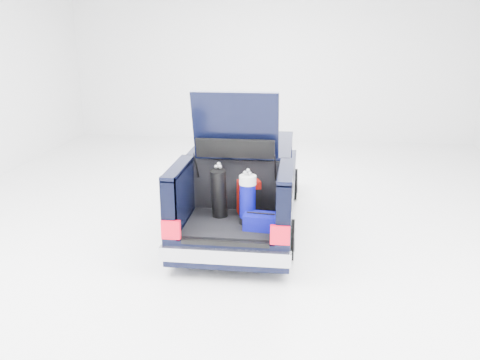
# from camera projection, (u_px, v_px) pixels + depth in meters

# --- Properties ---
(ground) EXTENTS (14.00, 14.00, 0.00)m
(ground) POSITION_uv_depth(u_px,v_px,m) (243.00, 223.00, 9.04)
(ground) COLOR white
(ground) RESTS_ON ground
(car) EXTENTS (1.87, 4.65, 2.47)m
(car) POSITION_uv_depth(u_px,v_px,m) (244.00, 185.00, 8.94)
(car) COLOR black
(car) RESTS_ON ground
(red_suitcase) EXTENTS (0.38, 0.32, 0.55)m
(red_suitcase) POSITION_uv_depth(u_px,v_px,m) (249.00, 197.00, 7.73)
(red_suitcase) COLOR #640703
(red_suitcase) RESTS_ON car
(black_golf_bag) EXTENTS (0.26, 0.34, 0.84)m
(black_golf_bag) POSITION_uv_depth(u_px,v_px,m) (219.00, 193.00, 7.55)
(black_golf_bag) COLOR black
(black_golf_bag) RESTS_ON car
(blue_golf_bag) EXTENTS (0.27, 0.27, 0.82)m
(blue_golf_bag) POSITION_uv_depth(u_px,v_px,m) (248.00, 199.00, 7.32)
(blue_golf_bag) COLOR black
(blue_golf_bag) RESTS_ON car
(blue_duffel) EXTENTS (0.49, 0.35, 0.24)m
(blue_duffel) POSITION_uv_depth(u_px,v_px,m) (261.00, 221.00, 7.19)
(blue_duffel) COLOR #050573
(blue_duffel) RESTS_ON car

